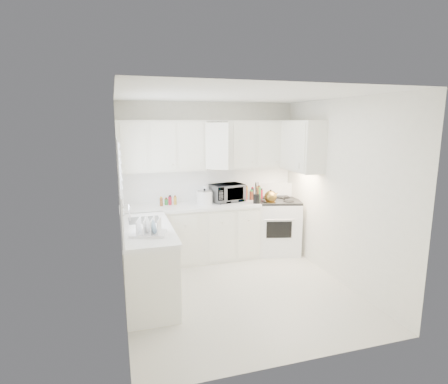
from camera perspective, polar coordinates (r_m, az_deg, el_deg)
name	(u,v)px	position (r m, az deg, el deg)	size (l,w,h in m)	color
floor	(239,291)	(5.17, 2.32, -15.19)	(3.20, 3.20, 0.00)	silver
ceiling	(240,95)	(4.65, 2.58, 14.93)	(3.20, 3.20, 0.00)	white
wall_back	(209,180)	(6.25, -2.39, 1.95)	(3.00, 3.00, 0.00)	white
wall_front	(299,233)	(3.32, 11.62, -6.36)	(3.00, 3.00, 0.00)	white
wall_left	(120,205)	(4.49, -15.97, -2.04)	(3.20, 3.20, 0.00)	white
wall_right	(339,192)	(5.42, 17.61, 0.05)	(3.20, 3.20, 0.00)	white
window_blinds	(120,180)	(4.79, -15.97, 1.80)	(0.06, 0.96, 1.06)	white
lower_cabinets_back	(191,234)	(6.07, -5.20, -6.60)	(2.22, 0.60, 0.90)	white
lower_cabinets_left	(147,264)	(4.94, -11.95, -10.99)	(0.60, 1.60, 0.90)	white
countertop_back	(191,206)	(5.94, -5.26, -2.25)	(2.24, 0.64, 0.05)	white
countertop_left	(147,229)	(4.79, -12.05, -5.69)	(0.64, 1.62, 0.05)	white
backsplash_back	(209,184)	(6.25, -2.36, 1.25)	(2.98, 0.02, 0.55)	white
backsplash_left	(121,208)	(4.70, -15.85, -2.40)	(0.02, 1.60, 0.55)	white
upper_cabinets_back	(211,169)	(6.06, -2.01, 3.58)	(3.00, 0.33, 0.80)	white
upper_cabinets_right	(301,171)	(5.99, 12.00, 3.26)	(0.33, 0.90, 0.80)	white
sink	(144,212)	(5.09, -12.46, -3.03)	(0.42, 0.38, 0.30)	gray
stove	(276,219)	(6.45, 8.11, -4.18)	(0.79, 0.65, 1.21)	white
tea_kettle	(271,196)	(6.13, 7.32, -0.60)	(0.26, 0.22, 0.24)	olive
frying_pan	(282,196)	(6.58, 9.03, -0.69)	(0.26, 0.43, 0.04)	black
microwave	(227,191)	(6.13, 0.49, 0.19)	(0.54, 0.30, 0.36)	gray
rice_cooker	(205,196)	(5.94, -3.07, -0.70)	(0.26, 0.26, 0.26)	white
paper_towel	(206,193)	(6.20, -2.79, -0.16)	(0.12, 0.12, 0.27)	white
utensil_crock	(257,192)	(6.01, 5.14, -0.07)	(0.12, 0.12, 0.37)	black
dish_rack	(148,226)	(4.43, -11.82, -5.19)	(0.41, 0.30, 0.22)	white
spice_left_0	(161,201)	(5.97, -9.85, -1.41)	(0.06, 0.06, 0.13)	brown
spice_left_1	(166,202)	(5.90, -9.02, -1.54)	(0.06, 0.06, 0.13)	#297C32
spice_left_2	(170,200)	(5.99, -8.43, -1.32)	(0.06, 0.06, 0.13)	#AB162E
spice_left_3	(176,201)	(5.92, -7.58, -1.46)	(0.06, 0.06, 0.13)	gold
sauce_right_0	(243,194)	(6.33, 3.04, -0.29)	(0.06, 0.06, 0.19)	#AB162E
sauce_right_1	(247,194)	(6.29, 3.69, -0.36)	(0.06, 0.06, 0.19)	gold
sauce_right_2	(249,193)	(6.37, 3.97, -0.23)	(0.06, 0.06, 0.19)	brown
sauce_right_3	(253,194)	(6.33, 4.63, -0.30)	(0.06, 0.06, 0.19)	black
sauce_right_4	(255,193)	(6.41, 4.89, -0.18)	(0.06, 0.06, 0.19)	brown
sauce_right_5	(259,194)	(6.37, 5.55, -0.25)	(0.06, 0.06, 0.19)	#297C32
sauce_right_6	(261,193)	(6.45, 5.80, -0.12)	(0.06, 0.06, 0.19)	#AB162E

